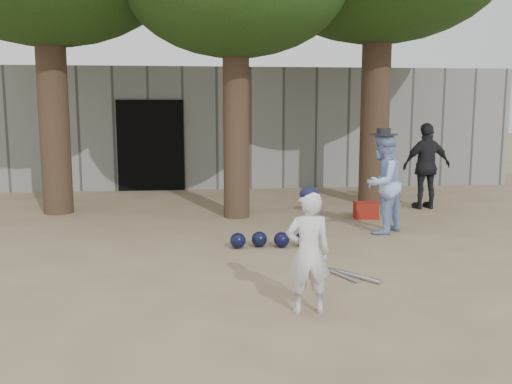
{
  "coord_description": "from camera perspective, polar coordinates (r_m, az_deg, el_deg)",
  "views": [
    {
      "loc": [
        -0.22,
        -6.24,
        2.05
      ],
      "look_at": [
        0.6,
        1.0,
        0.95
      ],
      "focal_mm": 40.0,
      "sensor_mm": 36.0,
      "label": 1
    }
  ],
  "objects": [
    {
      "name": "ground",
      "position": [
        6.57,
        -4.27,
        -9.62
      ],
      "size": [
        70.0,
        70.0,
        0.0
      ],
      "primitive_type": "plane",
      "color": "#937C5E",
      "rests_on": "ground"
    },
    {
      "name": "boy_player",
      "position": [
        5.69,
        5.25,
        -6.05
      ],
      "size": [
        0.45,
        0.3,
        1.24
      ],
      "primitive_type": "imported",
      "rotation": [
        0.0,
        0.0,
        3.15
      ],
      "color": "silver",
      "rests_on": "ground"
    },
    {
      "name": "spectator_blue",
      "position": [
        9.42,
        12.49,
        0.86
      ],
      "size": [
        1.0,
        0.99,
        1.63
      ],
      "primitive_type": "imported",
      "rotation": [
        0.0,
        0.0,
        3.89
      ],
      "color": "#98B5EC",
      "rests_on": "ground"
    },
    {
      "name": "spectator_dark",
      "position": [
        11.91,
        16.69,
        2.5
      ],
      "size": [
        1.05,
        0.53,
        1.72
      ],
      "primitive_type": "imported",
      "rotation": [
        0.0,
        0.0,
        3.26
      ],
      "color": "black",
      "rests_on": "ground"
    },
    {
      "name": "red_bag",
      "position": [
        10.69,
        10.93,
        -1.8
      ],
      "size": [
        0.45,
        0.36,
        0.3
      ],
      "primitive_type": "cube",
      "rotation": [
        0.0,
        0.0,
        -0.1
      ],
      "color": "maroon",
      "rests_on": "ground"
    },
    {
      "name": "back_building",
      "position": [
        16.59,
        -5.76,
        6.65
      ],
      "size": [
        16.0,
        5.24,
        3.0
      ],
      "color": "gray",
      "rests_on": "ground"
    },
    {
      "name": "helmet_row",
      "position": [
        8.37,
        1.47,
        -4.78
      ],
      "size": [
        1.19,
        0.3,
        0.23
      ],
      "color": "black",
      "rests_on": "ground"
    },
    {
      "name": "bat_pile",
      "position": [
        7.07,
        9.06,
        -8.15
      ],
      "size": [
        0.59,
        0.77,
        0.06
      ],
      "color": "#B0AFB6",
      "rests_on": "ground"
    }
  ]
}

